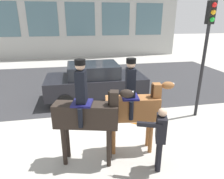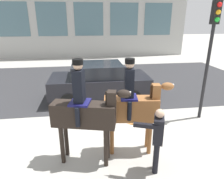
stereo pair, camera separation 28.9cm
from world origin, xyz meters
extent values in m
plane|color=#9E9B93|center=(0.00, 0.00, 0.00)|extent=(80.00, 80.00, 0.00)
cube|color=#2D2D30|center=(0.00, 4.75, 0.00)|extent=(18.62, 8.50, 0.01)
cube|color=slate|center=(-6.56, 12.83, 3.44)|extent=(2.62, 0.02, 2.88)
cube|color=slate|center=(-3.28, 12.83, 3.44)|extent=(2.62, 0.02, 2.88)
cube|color=slate|center=(0.00, 12.83, 3.44)|extent=(2.62, 0.02, 2.88)
cube|color=slate|center=(3.28, 12.83, 3.44)|extent=(2.62, 0.02, 2.88)
cube|color=slate|center=(6.56, 12.83, 3.44)|extent=(2.62, 0.02, 2.88)
cube|color=black|center=(-0.60, -2.16, 1.32)|extent=(1.60, 0.80, 0.58)
cylinder|color=black|center=(-0.02, -2.15, 0.52)|extent=(0.11, 0.11, 1.03)
cylinder|color=black|center=(-0.10, -2.45, 0.52)|extent=(0.11, 0.11, 1.03)
cylinder|color=black|center=(-1.10, -1.88, 0.52)|extent=(0.11, 0.11, 1.03)
cylinder|color=black|center=(-1.17, -2.18, 0.52)|extent=(0.11, 0.11, 1.03)
cube|color=black|center=(0.06, -2.33, 1.67)|extent=(0.25, 0.28, 0.53)
cube|color=black|center=(-0.06, -2.30, 1.69)|extent=(0.06, 0.09, 0.48)
ellipsoid|color=black|center=(0.33, -2.40, 1.89)|extent=(0.37, 0.27, 0.20)
cube|color=silver|center=(0.42, -2.42, 1.91)|extent=(0.13, 0.08, 0.08)
cylinder|color=black|center=(-1.38, -1.97, 1.21)|extent=(0.09, 0.09, 0.55)
cube|color=#14144C|center=(-0.67, -2.15, 1.63)|extent=(0.56, 0.58, 0.05)
cube|color=black|center=(-0.67, -2.15, 2.03)|extent=(0.29, 0.36, 0.75)
sphere|color=#D1A889|center=(-0.67, -2.15, 2.52)|extent=(0.22, 0.22, 0.22)
cylinder|color=black|center=(-0.67, -2.15, 2.60)|extent=(0.24, 0.24, 0.12)
cylinder|color=black|center=(-0.61, -1.88, 1.38)|extent=(0.11, 0.11, 0.46)
cylinder|color=black|center=(-0.74, -2.41, 1.38)|extent=(0.11, 0.11, 0.46)
cube|color=brown|center=(0.63, -1.90, 1.27)|extent=(1.44, 0.61, 0.61)
cylinder|color=brown|center=(1.15, -1.81, 0.48)|extent=(0.11, 0.11, 0.96)
cylinder|color=brown|center=(1.11, -2.12, 0.48)|extent=(0.11, 0.11, 0.96)
cylinder|color=brown|center=(0.15, -1.69, 0.48)|extent=(0.11, 0.11, 0.96)
cylinder|color=brown|center=(0.11, -1.99, 0.48)|extent=(0.11, 0.11, 0.96)
cube|color=brown|center=(1.24, -1.98, 1.65)|extent=(0.23, 0.27, 0.57)
cube|color=#382314|center=(1.12, -1.97, 1.67)|extent=(0.05, 0.08, 0.52)
ellipsoid|color=brown|center=(1.52, -2.02, 1.89)|extent=(0.35, 0.24, 0.20)
cube|color=silver|center=(1.62, -2.03, 1.91)|extent=(0.12, 0.06, 0.08)
cylinder|color=#382314|center=(-0.11, -1.81, 1.16)|extent=(0.09, 0.09, 0.55)
cube|color=#14144C|center=(0.56, -1.90, 1.59)|extent=(0.48, 0.53, 0.05)
cube|color=black|center=(0.56, -1.90, 1.98)|extent=(0.26, 0.34, 0.72)
sphere|color=#D1A889|center=(0.56, -1.90, 2.45)|extent=(0.22, 0.22, 0.22)
cylinder|color=black|center=(0.56, -1.90, 2.53)|extent=(0.24, 0.24, 0.12)
cylinder|color=black|center=(0.59, -1.63, 1.33)|extent=(0.11, 0.11, 0.49)
cylinder|color=black|center=(0.52, -2.16, 1.33)|extent=(0.11, 0.11, 0.49)
cylinder|color=black|center=(1.03, -2.85, 0.41)|extent=(0.13, 0.13, 0.83)
cylinder|color=black|center=(1.09, -2.70, 0.41)|extent=(0.13, 0.13, 0.83)
cube|color=black|center=(1.06, -2.78, 1.13)|extent=(0.35, 0.45, 0.60)
sphere|color=#D1A889|center=(1.06, -2.78, 1.53)|extent=(0.20, 0.20, 0.20)
cube|color=black|center=(0.74, -2.85, 1.30)|extent=(0.55, 0.28, 0.09)
cone|color=orange|center=(0.41, -2.73, 1.30)|extent=(0.18, 0.10, 0.04)
cube|color=black|center=(0.09, 1.98, 0.73)|extent=(4.30, 1.99, 0.76)
cube|color=black|center=(-0.02, 1.98, 1.38)|extent=(2.15, 1.75, 0.55)
cylinder|color=black|center=(1.43, 1.07, 0.35)|extent=(0.70, 0.24, 0.70)
cylinder|color=black|center=(1.43, 2.90, 0.35)|extent=(0.70, 0.24, 0.70)
cylinder|color=black|center=(-1.24, 1.07, 0.35)|extent=(0.70, 0.24, 0.70)
cylinder|color=black|center=(-1.24, 2.90, 0.35)|extent=(0.70, 0.24, 0.70)
cylinder|color=black|center=(3.64, -0.32, 1.66)|extent=(0.11, 0.11, 3.32)
cube|color=black|center=(3.64, -0.32, 3.68)|extent=(0.24, 0.19, 0.72)
sphere|color=red|center=(3.64, -0.44, 3.90)|extent=(0.15, 0.15, 0.15)
sphere|color=orange|center=(3.64, -0.44, 3.68)|extent=(0.15, 0.15, 0.15)
sphere|color=green|center=(3.64, -0.44, 3.46)|extent=(0.15, 0.15, 0.15)
camera|label=1|loc=(-0.79, -6.49, 3.49)|focal=32.00mm
camera|label=2|loc=(-0.51, -6.53, 3.49)|focal=32.00mm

